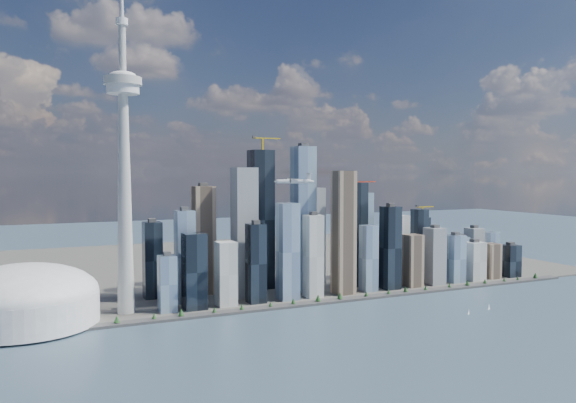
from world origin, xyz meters
name	(u,v)px	position (x,y,z in m)	size (l,w,h in m)	color
ground	(410,346)	(0.00, 0.00, 0.00)	(4000.00, 4000.00, 0.00)	#375260
seawall	(318,303)	(0.00, 250.00, 2.00)	(1100.00, 22.00, 4.00)	#383838
land	(231,263)	(0.00, 700.00, 1.50)	(1400.00, 900.00, 3.00)	#4C4C47
shoreline_trees	(318,299)	(0.00, 250.00, 8.78)	(960.53, 7.20, 8.80)	#3F2D1E
skyscraper_cluster	(325,243)	(59.61, 336.81, 88.02)	(736.00, 142.00, 281.98)	black
needle_tower	(124,161)	(-300.00, 310.00, 235.84)	(56.00, 56.00, 550.50)	#B1B0AB
dome_stadium	(25,299)	(-440.00, 300.00, 39.44)	(200.00, 200.00, 86.00)	silver
airplane	(294,181)	(-74.00, 185.01, 205.56)	(62.43, 55.36, 15.22)	silver
sailboat_west	(469,312)	(180.30, 93.93, 2.94)	(6.39, 4.01, 9.17)	white
sailboat_east	(489,307)	(231.69, 104.80, 3.25)	(7.13, 4.19, 10.12)	white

